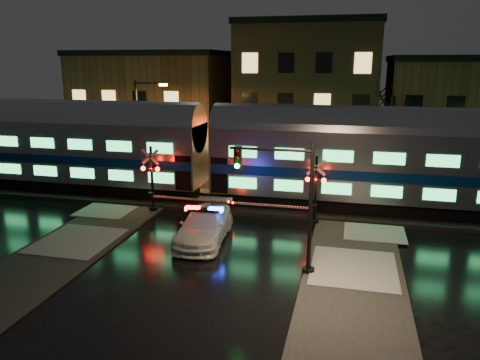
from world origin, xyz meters
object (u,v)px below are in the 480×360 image
Objects in this scene: traffic_light at (289,205)px; streetlight at (141,124)px; crossing_signal_left at (158,186)px; police_car at (204,225)px; crossing_signal_right at (308,197)px.

traffic_light is 17.87m from streetlight.
streetlight is at bearing 121.19° from crossing_signal_left.
police_car is at bearing -41.63° from crossing_signal_left.
crossing_signal_right is at bearing -27.97° from streetlight.
streetlight is (-12.62, 6.70, 2.63)m from crossing_signal_right.
streetlight is at bearing 152.03° from crossing_signal_right.
streetlight is at bearing 121.07° from traffic_light.
police_car is 0.75× the size of streetlight.
streetlight reaches higher than traffic_light.
streetlight reaches higher than crossing_signal_right.
police_car is 1.03× the size of crossing_signal_right.
traffic_light reaches higher than police_car.
crossing_signal_right is 0.96× the size of crossing_signal_left.
crossing_signal_left is 10.43m from traffic_light.
police_car is 0.99× the size of crossing_signal_left.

